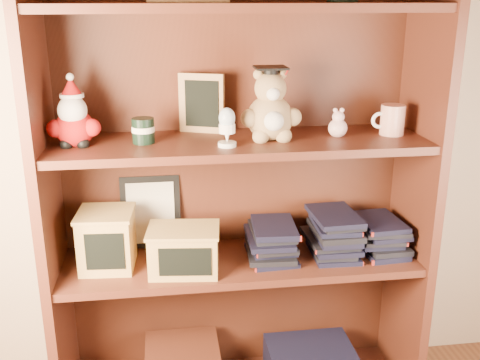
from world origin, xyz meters
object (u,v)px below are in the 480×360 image
object	(u,v)px
bookcase	(237,187)
grad_teddy_bear	(270,112)
treats_box	(107,239)
teacher_mug	(392,120)

from	to	relation	value
bookcase	grad_teddy_bear	bearing A→B (deg)	-31.28
bookcase	grad_teddy_bear	size ratio (longest dim) A/B	7.07
bookcase	treats_box	bearing A→B (deg)	-172.99
grad_teddy_bear	teacher_mug	bearing A→B (deg)	1.01
bookcase	grad_teddy_bear	world-z (taller)	bookcase
grad_teddy_bear	bookcase	bearing A→B (deg)	148.72
teacher_mug	treats_box	world-z (taller)	teacher_mug
teacher_mug	treats_box	distance (m)	0.97
grad_teddy_bear	teacher_mug	world-z (taller)	grad_teddy_bear
bookcase	teacher_mug	xyz separation A→B (m)	(0.48, -0.05, 0.22)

